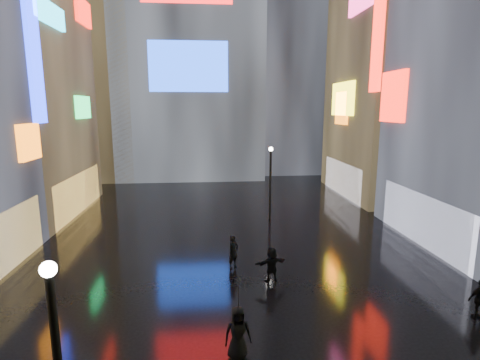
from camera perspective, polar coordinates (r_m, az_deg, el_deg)
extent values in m
plane|color=black|center=(24.12, -1.73, -8.11)|extent=(140.00, 140.00, 0.00)
cube|color=orange|center=(23.21, -29.48, 5.07)|extent=(0.25, 2.24, 1.94)
cube|color=#1226E3|center=(24.88, -28.96, 16.86)|extent=(0.25, 1.40, 8.00)
cube|color=#FFC659|center=(31.04, -23.39, -1.82)|extent=(0.20, 10.00, 3.00)
cube|color=#16CC54|center=(32.04, -22.82, 10.17)|extent=(0.25, 3.00, 1.71)
cube|color=#16B0D7|center=(27.71, -27.19, 21.75)|extent=(0.25, 4.84, 1.37)
cube|color=red|center=(34.65, -22.79, 22.53)|extent=(0.25, 3.32, 1.94)
cube|color=white|center=(24.20, 26.12, -5.47)|extent=(0.20, 9.00, 3.00)
cube|color=red|center=(26.83, 22.33, 11.65)|extent=(0.25, 2.99, 3.26)
cube|color=red|center=(30.05, 20.44, 22.06)|extent=(0.25, 1.40, 10.00)
cube|color=black|center=(37.58, 23.83, 19.43)|extent=(10.00, 12.00, 28.00)
cube|color=white|center=(35.62, 15.36, 0.23)|extent=(0.20, 9.00, 3.00)
cube|color=yellow|center=(35.27, 15.38, 11.83)|extent=(0.25, 4.92, 2.91)
cube|color=orange|center=(35.37, 15.25, 10.51)|extent=(0.25, 2.63, 2.87)
cube|color=#194CFF|center=(39.92, -7.86, 16.76)|extent=(8.00, 0.20, 5.00)
cube|color=black|center=(50.68, 7.18, 21.22)|extent=(12.00, 12.00, 34.00)
cube|color=black|center=(46.81, -21.76, 16.47)|extent=(10.00, 10.00, 26.00)
sphere|color=white|center=(7.61, -27.19, -12.01)|extent=(0.30, 0.30, 0.30)
cylinder|color=black|center=(26.59, 4.64, -0.76)|extent=(0.16, 0.16, 5.00)
sphere|color=white|center=(26.19, 4.72, 4.72)|extent=(0.30, 0.30, 0.30)
imported|color=black|center=(17.32, 32.78, -15.05)|extent=(0.94, 0.44, 1.56)
imported|color=black|center=(12.73, -0.34, -22.31)|extent=(0.93, 0.66, 1.77)
imported|color=black|center=(17.61, 4.84, -12.71)|extent=(1.59, 0.87, 1.63)
imported|color=black|center=(18.93, -1.02, -10.88)|extent=(0.72, 0.70, 1.66)
imported|color=black|center=(12.04, -0.34, -16.93)|extent=(1.36, 1.35, 0.93)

